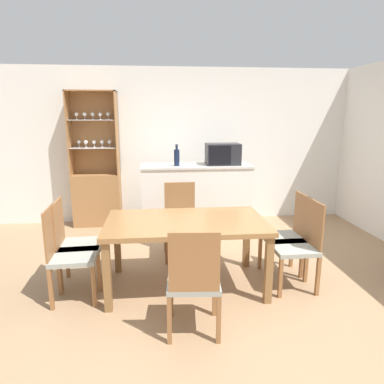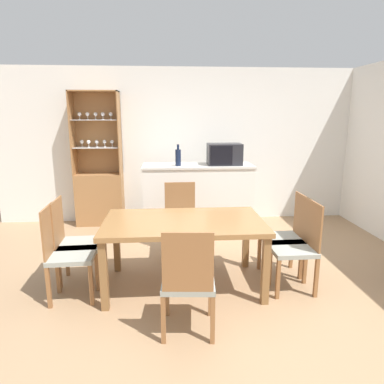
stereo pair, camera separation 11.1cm
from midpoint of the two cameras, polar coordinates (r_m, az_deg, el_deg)
ground_plane at (r=3.70m, az=6.27°, el=-16.28°), size 18.00×18.00×0.00m
wall_back at (r=5.87m, az=1.95°, el=7.69°), size 6.80×0.06×2.55m
kitchen_counter at (r=5.27m, az=1.54°, el=-1.10°), size 1.66×0.60×1.06m
display_cabinet at (r=5.84m, az=-14.61°, el=0.74°), size 0.76×0.35×2.16m
dining_table at (r=3.56m, az=-0.49°, el=-5.94°), size 1.64×0.95×0.73m
dining_chair_side_right_far at (r=3.99m, az=16.31°, el=-7.17°), size 0.44×0.44×0.94m
dining_chair_head_far at (r=4.39m, az=-1.17°, el=-4.83°), size 0.44×0.44×0.94m
dining_chair_side_left_near at (r=3.60m, az=-19.26°, el=-9.56°), size 0.45×0.45×0.94m
dining_chair_side_right_near at (r=3.74m, az=17.84°, el=-8.63°), size 0.44×0.44×0.94m
dining_chair_side_left_far at (r=3.86m, az=-18.18°, el=-7.98°), size 0.45×0.45×0.94m
dining_chair_head_near at (r=2.88m, az=0.51°, el=-14.62°), size 0.46×0.46×0.94m
microwave at (r=5.19m, az=6.03°, el=6.29°), size 0.50×0.35×0.32m
wine_bottle at (r=5.05m, az=-1.69°, el=5.83°), size 0.08×0.08×0.32m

